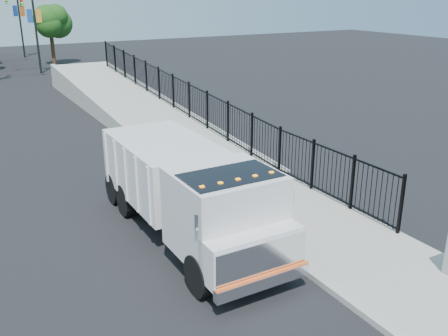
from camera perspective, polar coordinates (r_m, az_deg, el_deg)
ground at (r=14.86m, az=4.03°, el=-7.86°), size 120.00×120.00×0.00m
sidewalk at (r=14.58m, az=14.87°, el=-8.84°), size 3.55×12.00×0.12m
curb at (r=13.42m, az=8.83°, el=-10.92°), size 0.30×12.00×0.16m
ramp at (r=29.36m, az=-9.89°, el=5.88°), size 3.95×24.06×3.19m
iron_fence at (r=26.08m, az=-3.98°, el=6.43°), size 0.10×28.00×1.80m
truck at (r=14.19m, az=-3.97°, el=-2.40°), size 2.68×7.97×2.73m
worker at (r=14.74m, az=5.92°, el=-3.69°), size 0.59×0.76×1.84m
debris at (r=16.16m, az=4.02°, el=-4.85°), size 0.33×0.33×0.08m
light_pole_1 at (r=46.64m, az=-21.18°, el=15.36°), size 3.77×0.22×8.00m
light_pole_3 at (r=58.66m, az=-22.65°, el=15.82°), size 3.77×0.22×8.00m
tree_1 at (r=51.62m, az=-19.28°, el=15.40°), size 2.53×2.53×5.26m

